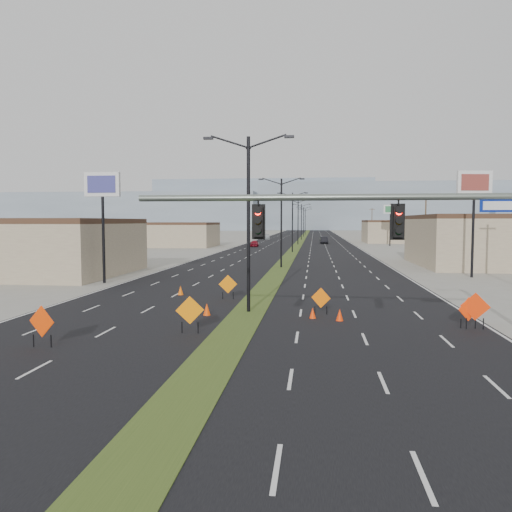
# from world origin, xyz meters

# --- Properties ---
(ground) EXTENTS (600.00, 600.00, 0.00)m
(ground) POSITION_xyz_m (0.00, 0.00, 0.00)
(ground) COLOR gray
(ground) RESTS_ON ground
(road_surface) EXTENTS (25.00, 400.00, 0.02)m
(road_surface) POSITION_xyz_m (0.00, 100.00, 0.00)
(road_surface) COLOR black
(road_surface) RESTS_ON ground
(median_strip) EXTENTS (2.00, 400.00, 0.04)m
(median_strip) POSITION_xyz_m (0.00, 100.00, 0.00)
(median_strip) COLOR #3A4F1C
(median_strip) RESTS_ON ground
(building_sw_far) EXTENTS (30.00, 14.00, 4.50)m
(building_sw_far) POSITION_xyz_m (-32.00, 85.00, 2.25)
(building_sw_far) COLOR tan
(building_sw_far) RESTS_ON ground
(building_se_far) EXTENTS (44.00, 16.00, 5.00)m
(building_se_far) POSITION_xyz_m (38.00, 110.00, 2.50)
(building_se_far) COLOR tan
(building_se_far) RESTS_ON ground
(mesa_west) EXTENTS (180.00, 50.00, 22.00)m
(mesa_west) POSITION_xyz_m (-120.00, 280.00, 11.00)
(mesa_west) COLOR gray
(mesa_west) RESTS_ON ground
(mesa_center) EXTENTS (220.00, 50.00, 28.00)m
(mesa_center) POSITION_xyz_m (40.00, 300.00, 14.00)
(mesa_center) COLOR gray
(mesa_center) RESTS_ON ground
(mesa_backdrop) EXTENTS (140.00, 50.00, 32.00)m
(mesa_backdrop) POSITION_xyz_m (-30.00, 320.00, 16.00)
(mesa_backdrop) COLOR gray
(mesa_backdrop) RESTS_ON ground
(signal_mast) EXTENTS (16.30, 0.60, 8.00)m
(signal_mast) POSITION_xyz_m (8.56, 2.00, 4.79)
(signal_mast) COLOR slate
(signal_mast) RESTS_ON ground
(streetlight_0) EXTENTS (5.15, 0.24, 10.02)m
(streetlight_0) POSITION_xyz_m (0.00, 12.00, 5.42)
(streetlight_0) COLOR black
(streetlight_0) RESTS_ON ground
(streetlight_1) EXTENTS (5.15, 0.24, 10.02)m
(streetlight_1) POSITION_xyz_m (0.00, 40.00, 5.42)
(streetlight_1) COLOR black
(streetlight_1) RESTS_ON ground
(streetlight_2) EXTENTS (5.15, 0.24, 10.02)m
(streetlight_2) POSITION_xyz_m (0.00, 68.00, 5.42)
(streetlight_2) COLOR black
(streetlight_2) RESTS_ON ground
(streetlight_3) EXTENTS (5.15, 0.24, 10.02)m
(streetlight_3) POSITION_xyz_m (0.00, 96.00, 5.42)
(streetlight_3) COLOR black
(streetlight_3) RESTS_ON ground
(streetlight_4) EXTENTS (5.15, 0.24, 10.02)m
(streetlight_4) POSITION_xyz_m (0.00, 124.00, 5.42)
(streetlight_4) COLOR black
(streetlight_4) RESTS_ON ground
(streetlight_5) EXTENTS (5.15, 0.24, 10.02)m
(streetlight_5) POSITION_xyz_m (0.00, 152.00, 5.42)
(streetlight_5) COLOR black
(streetlight_5) RESTS_ON ground
(streetlight_6) EXTENTS (5.15, 0.24, 10.02)m
(streetlight_6) POSITION_xyz_m (0.00, 180.00, 5.42)
(streetlight_6) COLOR black
(streetlight_6) RESTS_ON ground
(utility_pole_1) EXTENTS (1.60, 0.20, 9.00)m
(utility_pole_1) POSITION_xyz_m (20.00, 60.00, 4.67)
(utility_pole_1) COLOR #4C3823
(utility_pole_1) RESTS_ON ground
(utility_pole_2) EXTENTS (1.60, 0.20, 9.00)m
(utility_pole_2) POSITION_xyz_m (20.00, 95.00, 4.67)
(utility_pole_2) COLOR #4C3823
(utility_pole_2) RESTS_ON ground
(utility_pole_3) EXTENTS (1.60, 0.20, 9.00)m
(utility_pole_3) POSITION_xyz_m (20.00, 130.00, 4.67)
(utility_pole_3) COLOR #4C3823
(utility_pole_3) RESTS_ON ground
(car_left) EXTENTS (1.71, 4.00, 1.35)m
(car_left) POSITION_xyz_m (-8.55, 85.18, 0.67)
(car_left) COLOR maroon
(car_left) RESTS_ON ground
(car_mid) EXTENTS (1.95, 4.94, 1.60)m
(car_mid) POSITION_xyz_m (5.90, 101.83, 0.80)
(car_mid) COLOR black
(car_mid) RESTS_ON ground
(car_far) EXTENTS (2.54, 5.44, 1.54)m
(car_far) POSITION_xyz_m (-9.96, 124.67, 0.77)
(car_far) COLOR silver
(car_far) RESTS_ON ground
(construction_sign_0) EXTENTS (1.28, 0.40, 1.76)m
(construction_sign_0) POSITION_xyz_m (-7.45, 3.00, 1.04)
(construction_sign_0) COLOR #E63904
(construction_sign_0) RESTS_ON ground
(construction_sign_1) EXTENTS (1.27, 0.45, 1.76)m
(construction_sign_1) POSITION_xyz_m (-2.00, 6.27, 1.04)
(construction_sign_1) COLOR orange
(construction_sign_1) RESTS_ON ground
(construction_sign_2) EXTENTS (1.21, 0.36, 1.65)m
(construction_sign_2) POSITION_xyz_m (-2.00, 16.54, 0.97)
(construction_sign_2) COLOR orange
(construction_sign_2) RESTS_ON ground
(construction_sign_3) EXTENTS (1.07, 0.48, 1.52)m
(construction_sign_3) POSITION_xyz_m (4.13, 11.74, 0.89)
(construction_sign_3) COLOR #F66605
(construction_sign_3) RESTS_ON ground
(construction_sign_4) EXTENTS (1.09, 0.50, 1.55)m
(construction_sign_4) POSITION_xyz_m (11.23, 8.85, 0.91)
(construction_sign_4) COLOR #FF3505
(construction_sign_4) RESTS_ON ground
(construction_sign_5) EXTENTS (1.31, 0.42, 1.81)m
(construction_sign_5) POSITION_xyz_m (11.50, 8.71, 1.07)
(construction_sign_5) COLOR red
(construction_sign_5) RESTS_ON ground
(cone_0) EXTENTS (0.52, 0.52, 0.69)m
(cone_0) POSITION_xyz_m (-2.17, 10.71, 0.34)
(cone_0) COLOR #F24305
(cone_0) RESTS_ON ground
(cone_1) EXTENTS (0.38, 0.38, 0.60)m
(cone_1) POSITION_xyz_m (3.68, 10.52, 0.30)
(cone_1) COLOR #FF3805
(cone_1) RESTS_ON ground
(cone_2) EXTENTS (0.47, 0.47, 0.65)m
(cone_2) POSITION_xyz_m (5.09, 10.02, 0.32)
(cone_2) COLOR #FA3505
(cone_2) RESTS_ON ground
(cone_3) EXTENTS (0.52, 0.52, 0.67)m
(cone_3) POSITION_xyz_m (-5.68, 18.05, 0.33)
(cone_3) COLOR #F45C05
(cone_3) RESTS_ON ground
(pole_sign_west) EXTENTS (3.05, 0.40, 9.35)m
(pole_sign_west) POSITION_xyz_m (-14.00, 24.11, 7.62)
(pole_sign_west) COLOR black
(pole_sign_west) RESTS_ON ground
(pole_sign_east_near) EXTENTS (3.24, 0.84, 9.89)m
(pole_sign_east_near) POSITION_xyz_m (18.38, 32.21, 8.09)
(pole_sign_east_near) COLOR black
(pole_sign_east_near) RESTS_ON ground
(pole_sign_east_far) EXTENTS (2.77, 1.39, 8.72)m
(pole_sign_east_far) POSITION_xyz_m (19.65, 92.30, 7.07)
(pole_sign_east_far) COLOR black
(pole_sign_east_far) RESTS_ON ground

